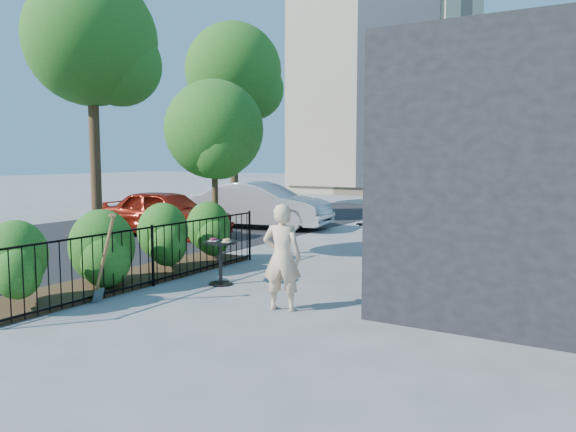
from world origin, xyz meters
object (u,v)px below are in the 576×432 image
Objects in this scene: patio_tree at (215,135)px; street_tree_far at (234,77)px; street_tree_near at (92,48)px; car_silver at (261,205)px; cafe_table at (220,255)px; woman at (282,257)px; shovel at (103,264)px; car_red at (166,213)px.

patio_tree is 13.95m from street_tree_far.
car_silver is at bearing 18.75° from street_tree_near.
patio_tree is 4.68× the size of cafe_table.
woman reaches higher than cafe_table.
street_tree_near is at bearing -90.00° from street_tree_far.
street_tree_near is 1.84× the size of car_silver.
shovel is at bearing 8.42° from woman.
woman is at bearing -129.76° from car_red.
shovel is (-0.71, -2.02, 0.10)m from cafe_table.
cafe_table is 0.21× the size of car_red.
car_red is at bearing -51.74° from woman.
car_red is (4.22, -9.09, -5.24)m from street_tree_far.
woman is at bearing -51.52° from street_tree_far.
patio_tree is 0.99× the size of car_red.
woman is 8.61m from car_red.
street_tree_near is 2.07× the size of car_red.
street_tree_far is 1.84× the size of car_silver.
street_tree_far is 18.73m from woman.
car_silver is (-5.69, 7.99, -0.06)m from woman.
patio_tree is 0.48× the size of street_tree_far.
street_tree_near is 12.49m from shovel.
cafe_table is 2.15m from shovel.
shovel is at bearing -76.47° from patio_tree.
street_tree_near reaches higher than patio_tree.
street_tree_far is 17.10m from cafe_table.
shovel is 7.62m from car_red.
woman is 0.36× the size of car_silver.
woman reaches higher than car_silver.
shovel is (-2.54, -1.16, -0.16)m from woman.
street_tree_near reaches higher than shovel.
street_tree_near is (-7.70, 3.20, 3.15)m from patio_tree.
cafe_table is (1.69, -2.04, -2.22)m from patio_tree.
street_tree_near is at bearing 150.81° from cafe_table.
patio_tree reaches higher than woman.
woman is 9.80m from car_silver.
patio_tree reaches higher than car_red.
street_tree_near reaches higher than car_red.
cafe_table is 2.04m from woman.
patio_tree is 4.69m from shovel.
patio_tree is at bearing 103.53° from shovel.
cafe_table is at bearing -50.46° from patio_tree.
patio_tree reaches higher than shovel.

